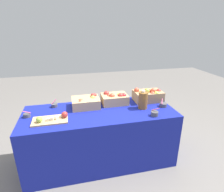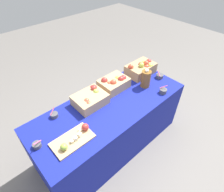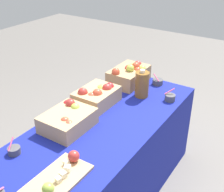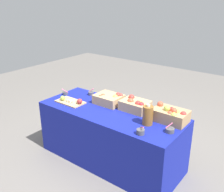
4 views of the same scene
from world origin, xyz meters
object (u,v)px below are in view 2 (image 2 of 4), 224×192
object	(u,v)px
apple_crate_left	(141,68)
sample_bowl_far	(54,115)
apple_crate_right	(90,99)
sample_bowl_near	(37,145)
sample_bowl_mid	(163,91)
cider_jug	(146,79)
apple_crate_middle	(114,83)
sample_bowl_extra	(160,76)
cutting_board_front	(74,139)

from	to	relation	value
apple_crate_left	sample_bowl_far	distance (m)	1.30
apple_crate_left	apple_crate_right	size ratio (longest dim) A/B	1.11
sample_bowl_near	sample_bowl_far	xyz separation A→B (m)	(0.30, 0.23, 0.00)
sample_bowl_mid	cider_jug	world-z (taller)	cider_jug
apple_crate_left	apple_crate_right	world-z (taller)	apple_crate_left
apple_crate_middle	sample_bowl_extra	size ratio (longest dim) A/B	3.56
sample_bowl_near	sample_bowl_mid	world-z (taller)	sample_bowl_mid
apple_crate_left	cutting_board_front	size ratio (longest dim) A/B	1.01
apple_crate_middle	sample_bowl_near	world-z (taller)	apple_crate_middle
apple_crate_right	sample_bowl_near	distance (m)	0.73
sample_bowl_near	sample_bowl_far	bearing A→B (deg)	37.02
apple_crate_middle	sample_bowl_far	size ratio (longest dim) A/B	3.46
apple_crate_middle	sample_bowl_near	distance (m)	1.12
cutting_board_front	sample_bowl_near	size ratio (longest dim) A/B	3.98
sample_bowl_far	sample_bowl_extra	bearing A→B (deg)	-12.80
apple_crate_middle	cider_jug	bearing A→B (deg)	-36.75
apple_crate_middle	sample_bowl_far	xyz separation A→B (m)	(-0.80, 0.07, -0.05)
cutting_board_front	sample_bowl_mid	world-z (taller)	sample_bowl_mid
apple_crate_left	sample_bowl_near	xyz separation A→B (m)	(-1.60, -0.15, -0.06)
sample_bowl_far	cider_jug	world-z (taller)	cider_jug
sample_bowl_far	cider_jug	distance (m)	1.17
sample_bowl_extra	apple_crate_middle	bearing A→B (deg)	157.10
sample_bowl_mid	cutting_board_front	bearing A→B (deg)	172.88
sample_bowl_far	cutting_board_front	bearing A→B (deg)	-92.00
apple_crate_left	sample_bowl_far	bearing A→B (deg)	176.44
apple_crate_middle	sample_bowl_near	xyz separation A→B (m)	(-1.11, -0.16, -0.05)
sample_bowl_mid	apple_crate_right	bearing A→B (deg)	149.60
sample_bowl_mid	cider_jug	distance (m)	0.26
cutting_board_front	apple_crate_middle	bearing A→B (deg)	21.84
apple_crate_right	cutting_board_front	world-z (taller)	apple_crate_right
sample_bowl_near	sample_bowl_extra	distance (m)	1.71
apple_crate_right	cider_jug	world-z (taller)	cider_jug
apple_crate_left	apple_crate_right	distance (m)	0.88
sample_bowl_far	cider_jug	size ratio (longest dim) A/B	0.42
apple_crate_middle	cider_jug	world-z (taller)	cider_jug
apple_crate_left	sample_bowl_mid	distance (m)	0.48
apple_crate_left	apple_crate_middle	world-z (taller)	apple_crate_left
apple_crate_left	cider_jug	distance (m)	0.28
apple_crate_right	sample_bowl_extra	xyz separation A→B (m)	(0.99, -0.23, -0.04)
sample_bowl_far	cider_jug	bearing A→B (deg)	-15.10
cutting_board_front	cider_jug	distance (m)	1.14
apple_crate_left	sample_bowl_near	size ratio (longest dim) A/B	4.00
sample_bowl_mid	apple_crate_middle	bearing A→B (deg)	128.12
cider_jug	apple_crate_right	bearing A→B (deg)	163.52
sample_bowl_near	sample_bowl_far	distance (m)	0.38
apple_crate_middle	cutting_board_front	distance (m)	0.88
sample_bowl_mid	sample_bowl_far	world-z (taller)	sample_bowl_mid
apple_crate_left	sample_bowl_extra	world-z (taller)	apple_crate_left
cutting_board_front	cider_jug	xyz separation A→B (m)	(1.14, 0.09, 0.09)
sample_bowl_near	apple_crate_right	bearing A→B (deg)	10.63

